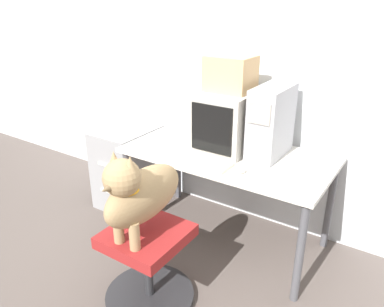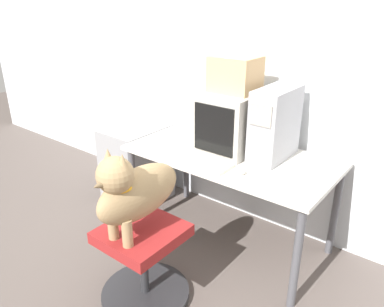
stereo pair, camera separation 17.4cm
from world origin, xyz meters
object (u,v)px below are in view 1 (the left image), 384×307
object	(u,v)px
crt_monitor	(228,120)
filing_cabinet	(129,167)
cardboard_box	(231,74)
office_chair	(148,265)
pc_tower	(271,122)
dog	(139,192)
keyboard	(198,161)

from	to	relation	value
crt_monitor	filing_cabinet	distance (m)	1.09
cardboard_box	crt_monitor	bearing A→B (deg)	-90.00
office_chair	filing_cabinet	bearing A→B (deg)	137.50
pc_tower	dog	xyz separation A→B (m)	(-0.33, -0.97, -0.19)
filing_cabinet	office_chair	bearing A→B (deg)	-42.50
office_chair	keyboard	bearing A→B (deg)	90.70
pc_tower	filing_cabinet	xyz separation A→B (m)	(-1.23, -0.10, -0.61)
crt_monitor	filing_cabinet	world-z (taller)	crt_monitor
pc_tower	cardboard_box	xyz separation A→B (m)	(-0.30, -0.03, 0.29)
office_chair	filing_cabinet	world-z (taller)	filing_cabinet
cardboard_box	filing_cabinet	bearing A→B (deg)	-175.43
pc_tower	dog	size ratio (longest dim) A/B	0.82
office_chair	dog	bearing A→B (deg)	-90.00
dog	filing_cabinet	bearing A→B (deg)	136.25
dog	filing_cabinet	xyz separation A→B (m)	(-0.90, 0.86, -0.42)
pc_tower	filing_cabinet	bearing A→B (deg)	-175.17
keyboard	filing_cabinet	bearing A→B (deg)	162.87
pc_tower	office_chair	bearing A→B (deg)	-109.46
filing_cabinet	cardboard_box	xyz separation A→B (m)	(0.93, 0.07, 0.90)
cardboard_box	office_chair	bearing A→B (deg)	-91.61
crt_monitor	filing_cabinet	size ratio (longest dim) A/B	0.69
dog	filing_cabinet	distance (m)	1.32
filing_cabinet	crt_monitor	bearing A→B (deg)	4.33
keyboard	filing_cabinet	xyz separation A→B (m)	(-0.90, 0.28, -0.38)
office_chair	cardboard_box	bearing A→B (deg)	88.39
crt_monitor	pc_tower	xyz separation A→B (m)	(0.30, 0.03, 0.03)
pc_tower	office_chair	world-z (taller)	pc_tower
pc_tower	cardboard_box	bearing A→B (deg)	-174.38
dog	crt_monitor	bearing A→B (deg)	88.45
crt_monitor	keyboard	size ratio (longest dim) A/B	1.06
filing_cabinet	cardboard_box	size ratio (longest dim) A/B	2.27
pc_tower	office_chair	distance (m)	1.21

